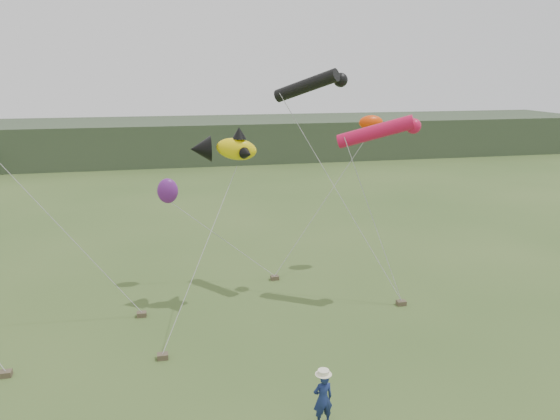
# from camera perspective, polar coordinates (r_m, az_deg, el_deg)

# --- Properties ---
(ground) EXTENTS (120.00, 120.00, 0.00)m
(ground) POSITION_cam_1_polar(r_m,az_deg,el_deg) (16.41, -2.33, -19.59)
(ground) COLOR #385123
(ground) RESTS_ON ground
(headland) EXTENTS (90.00, 13.00, 4.00)m
(headland) POSITION_cam_1_polar(r_m,az_deg,el_deg) (58.55, -13.13, 7.01)
(headland) COLOR #2D3D28
(headland) RESTS_ON ground
(festival_attendant) EXTENTS (0.59, 0.42, 1.51)m
(festival_attendant) POSITION_cam_1_polar(r_m,az_deg,el_deg) (15.30, 4.50, -19.05)
(festival_attendant) COLOR navy
(festival_attendant) RESTS_ON ground
(sandbag_anchors) EXTENTS (14.52, 6.34, 0.18)m
(sandbag_anchors) POSITION_cam_1_polar(r_m,az_deg,el_deg) (20.97, -7.25, -11.35)
(sandbag_anchors) COLOR brown
(sandbag_anchors) RESTS_ON ground
(fish_kite) EXTENTS (2.58, 1.74, 1.38)m
(fish_kite) POSITION_cam_1_polar(r_m,az_deg,el_deg) (21.12, -5.93, 6.44)
(fish_kite) COLOR yellow
(fish_kite) RESTS_ON ground
(tube_kites) EXTENTS (5.17, 4.12, 3.12)m
(tube_kites) POSITION_cam_1_polar(r_m,az_deg,el_deg) (22.16, 7.15, 10.50)
(tube_kites) COLOR black
(tube_kites) RESTS_ON ground
(misc_kites) EXTENTS (10.27, 1.02, 3.55)m
(misc_kites) POSITION_cam_1_polar(r_m,az_deg,el_deg) (24.14, -1.36, 5.51)
(misc_kites) COLOR #F73E05
(misc_kites) RESTS_ON ground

